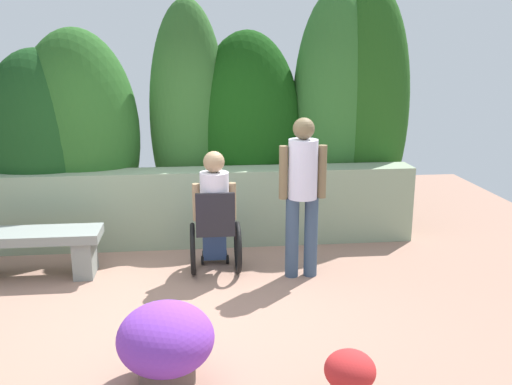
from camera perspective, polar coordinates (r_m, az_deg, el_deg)
ground_plane at (r=5.54m, az=-8.08°, el=-10.95°), size 10.25×10.25×0.00m
stone_retaining_wall at (r=6.96m, az=-7.82°, el=-1.52°), size 5.77×0.41×0.93m
hedge_backdrop at (r=7.33m, az=-8.68°, el=6.76°), size 6.27×1.26×3.19m
stone_bench at (r=6.41m, az=-21.57°, el=-5.10°), size 1.43×0.46×0.50m
person_in_wheelchair at (r=6.02m, az=-4.16°, el=-2.40°), size 0.53×0.66×1.33m
person_standing_companion at (r=5.83m, az=4.69°, el=0.54°), size 0.49×0.30×1.68m
flower_pot_terracotta_by_wall at (r=4.23m, az=-9.02°, el=-14.67°), size 0.70×0.70×0.61m
flower_pot_red_accent at (r=4.05m, az=9.38°, el=-17.73°), size 0.35×0.35×0.39m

